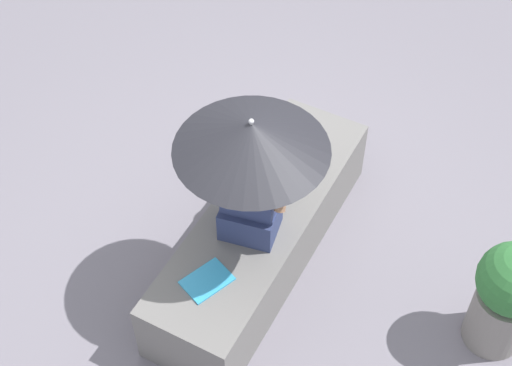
{
  "coord_description": "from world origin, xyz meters",
  "views": [
    {
      "loc": [
        2.71,
        1.4,
        4.23
      ],
      "look_at": [
        0.08,
        0.0,
        0.84
      ],
      "focal_mm": 53.24,
      "sensor_mm": 36.0,
      "label": 1
    }
  ],
  "objects_px": {
    "planter_near": "(508,295)",
    "person_seated": "(250,189)",
    "handbag_black": "(279,153)",
    "magazine": "(207,281)",
    "parasol": "(251,137)"
  },
  "relations": [
    {
      "from": "handbag_black",
      "to": "magazine",
      "type": "distance_m",
      "value": 1.01
    },
    {
      "from": "person_seated",
      "to": "handbag_black",
      "type": "xyz_separation_m",
      "value": [
        -0.54,
        -0.08,
        -0.24
      ]
    },
    {
      "from": "person_seated",
      "to": "handbag_black",
      "type": "relative_size",
      "value": 3.0
    },
    {
      "from": "handbag_black",
      "to": "planter_near",
      "type": "distance_m",
      "value": 1.66
    },
    {
      "from": "parasol",
      "to": "magazine",
      "type": "xyz_separation_m",
      "value": [
        0.42,
        -0.08,
        -0.86
      ]
    },
    {
      "from": "person_seated",
      "to": "magazine",
      "type": "bearing_deg",
      "value": -5.19
    },
    {
      "from": "person_seated",
      "to": "magazine",
      "type": "distance_m",
      "value": 0.6
    },
    {
      "from": "person_seated",
      "to": "parasol",
      "type": "height_order",
      "value": "parasol"
    },
    {
      "from": "person_seated",
      "to": "parasol",
      "type": "distance_m",
      "value": 0.48
    },
    {
      "from": "person_seated",
      "to": "planter_near",
      "type": "bearing_deg",
      "value": 100.93
    },
    {
      "from": "planter_near",
      "to": "magazine",
      "type": "bearing_deg",
      "value": -64.51
    },
    {
      "from": "magazine",
      "to": "parasol",
      "type": "bearing_deg",
      "value": -167.95
    },
    {
      "from": "planter_near",
      "to": "person_seated",
      "type": "bearing_deg",
      "value": -79.07
    },
    {
      "from": "person_seated",
      "to": "planter_near",
      "type": "xyz_separation_m",
      "value": [
        -0.3,
        1.55,
        -0.42
      ]
    },
    {
      "from": "parasol",
      "to": "planter_near",
      "type": "height_order",
      "value": "parasol"
    }
  ]
}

